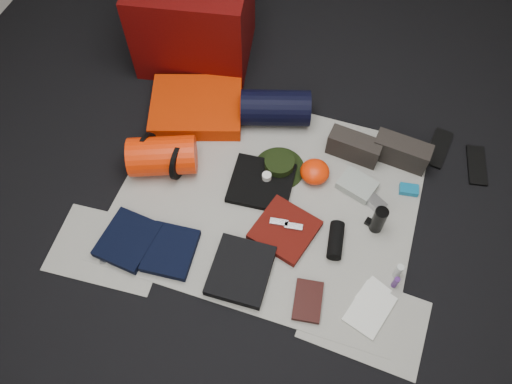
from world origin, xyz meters
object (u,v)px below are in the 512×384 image
(water_bottle, at_px, (379,220))
(compact_camera, at_px, (376,203))
(stuff_sack, at_px, (163,156))
(sleeping_pad, at_px, (197,107))
(navy_duffel, at_px, (275,108))
(red_cabinet, at_px, (194,18))
(paperback_book, at_px, (308,301))

(water_bottle, relative_size, compact_camera, 1.61)
(compact_camera, bearing_deg, stuff_sack, -142.59)
(sleeping_pad, bearing_deg, navy_duffel, 11.52)
(stuff_sack, distance_m, water_bottle, 1.22)
(navy_duffel, xyz_separation_m, compact_camera, (0.70, -0.40, -0.08))
(sleeping_pad, bearing_deg, red_cabinet, 111.07)
(compact_camera, bearing_deg, navy_duffel, -178.52)
(sleeping_pad, height_order, navy_duffel, navy_duffel)
(sleeping_pad, relative_size, stuff_sack, 1.46)
(red_cabinet, distance_m, sleeping_pad, 0.57)
(red_cabinet, xyz_separation_m, navy_duffel, (0.66, -0.39, -0.17))
(compact_camera, xyz_separation_m, paperback_book, (-0.21, -0.64, -0.01))
(compact_camera, bearing_deg, sleeping_pad, -163.29)
(red_cabinet, xyz_separation_m, paperback_book, (1.15, -1.43, -0.27))
(stuff_sack, bearing_deg, red_cabinet, 100.09)
(compact_camera, relative_size, paperback_book, 0.53)
(sleeping_pad, height_order, water_bottle, water_bottle)
(navy_duffel, distance_m, paperback_book, 1.15)
(sleeping_pad, bearing_deg, compact_camera, -14.58)
(navy_duffel, xyz_separation_m, paperback_book, (0.49, -1.04, -0.09))
(sleeping_pad, bearing_deg, paperback_book, -44.55)
(water_bottle, bearing_deg, paperback_book, -114.89)
(water_bottle, height_order, paperback_book, water_bottle)
(red_cabinet, bearing_deg, sleeping_pad, -79.54)
(paperback_book, bearing_deg, sleeping_pad, 127.29)
(water_bottle, xyz_separation_m, paperback_book, (-0.23, -0.51, -0.07))
(red_cabinet, height_order, compact_camera, red_cabinet)
(stuff_sack, relative_size, paperback_book, 1.78)
(navy_duffel, bearing_deg, compact_camera, -46.96)
(navy_duffel, height_order, compact_camera, navy_duffel)
(sleeping_pad, xyz_separation_m, paperback_book, (0.96, -0.94, -0.03))
(sleeping_pad, height_order, paperback_book, sleeping_pad)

